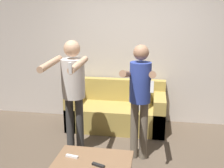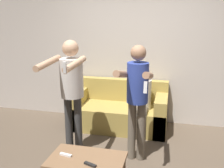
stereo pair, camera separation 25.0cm
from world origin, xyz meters
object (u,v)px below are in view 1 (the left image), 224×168
(couch, at_px, (117,111))
(remote_near, at_px, (98,165))
(person_standing_left, at_px, (73,85))
(person_standing_right, at_px, (140,92))
(coffee_table, at_px, (94,162))
(remote_far, at_px, (72,156))
(person_seated, at_px, (140,96))

(couch, height_order, remote_near, couch)
(person_standing_left, xyz_separation_m, remote_near, (0.54, -0.87, -0.64))
(person_standing_right, xyz_separation_m, remote_near, (-0.37, -0.86, -0.59))
(person_standing_right, distance_m, remote_near, 1.11)
(couch, bearing_deg, person_standing_left, -113.85)
(person_standing_right, bearing_deg, coffee_table, -121.81)
(coffee_table, xyz_separation_m, remote_near, (0.08, -0.13, 0.05))
(remote_far, bearing_deg, person_seated, 67.67)
(coffee_table, bearing_deg, couch, 89.98)
(person_standing_right, relative_size, person_seated, 1.38)
(person_standing_left, distance_m, remote_near, 1.21)
(remote_near, bearing_deg, person_standing_right, 66.70)
(person_standing_left, bearing_deg, person_standing_right, -0.08)
(person_standing_left, bearing_deg, remote_far, -74.49)
(person_standing_right, bearing_deg, couch, 113.84)
(person_standing_right, relative_size, remote_far, 10.29)
(remote_near, bearing_deg, person_seated, 79.29)
(remote_near, xyz_separation_m, remote_far, (-0.34, 0.13, 0.00))
(person_seated, distance_m, coffee_table, 1.70)
(person_standing_left, distance_m, person_standing_right, 0.91)
(couch, height_order, person_standing_right, person_standing_right)
(coffee_table, relative_size, remote_near, 5.62)
(person_standing_left, xyz_separation_m, person_standing_right, (0.91, -0.00, -0.05))
(person_standing_right, bearing_deg, remote_near, -113.30)
(person_standing_left, height_order, person_seated, person_standing_left)
(remote_far, bearing_deg, coffee_table, 0.18)
(person_standing_left, distance_m, remote_far, 1.00)
(couch, height_order, person_seated, person_seated)
(person_standing_right, bearing_deg, person_standing_left, 179.92)
(couch, height_order, coffee_table, couch)
(person_standing_right, height_order, person_seated, person_standing_right)
(couch, xyz_separation_m, remote_near, (0.08, -1.90, 0.10))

